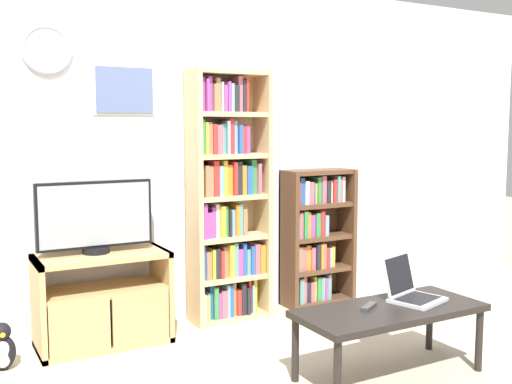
# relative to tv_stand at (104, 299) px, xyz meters

# --- Properties ---
(wall_back) EXTENTS (7.10, 0.09, 2.60)m
(wall_back) POSITION_rel_tv_stand_xyz_m (0.76, 0.28, 0.99)
(wall_back) COLOR silver
(wall_back) RESTS_ON ground_plane
(tv_stand) EXTENTS (0.87, 0.43, 0.63)m
(tv_stand) POSITION_rel_tv_stand_xyz_m (0.00, 0.00, 0.00)
(tv_stand) COLOR tan
(tv_stand) RESTS_ON ground_plane
(television) EXTENTS (0.77, 0.18, 0.49)m
(television) POSITION_rel_tv_stand_xyz_m (-0.03, 0.04, 0.56)
(television) COLOR black
(television) RESTS_ON tv_stand
(bookshelf_tall) EXTENTS (0.61, 0.28, 1.90)m
(bookshelf_tall) POSITION_rel_tv_stand_xyz_m (0.98, 0.11, 0.60)
(bookshelf_tall) COLOR tan
(bookshelf_tall) RESTS_ON ground_plane
(bookshelf_short) EXTENTS (0.61, 0.26, 1.13)m
(bookshelf_short) POSITION_rel_tv_stand_xyz_m (1.80, 0.12, 0.25)
(bookshelf_short) COLOR brown
(bookshelf_short) RESTS_ON ground_plane
(coffee_table) EXTENTS (1.15, 0.49, 0.42)m
(coffee_table) POSITION_rel_tv_stand_xyz_m (1.36, -1.33, 0.06)
(coffee_table) COLOR black
(coffee_table) RESTS_ON ground_plane
(laptop) EXTENTS (0.38, 0.38, 0.27)m
(laptop) POSITION_rel_tv_stand_xyz_m (1.57, -1.27, 0.17)
(laptop) COLOR silver
(laptop) RESTS_ON coffee_table
(remote_near_laptop) EXTENTS (0.16, 0.12, 0.02)m
(remote_near_laptop) POSITION_rel_tv_stand_xyz_m (1.23, -1.28, 0.11)
(remote_near_laptop) COLOR #38383A
(remote_near_laptop) RESTS_ON coffee_table
(cat) EXTENTS (0.18, 0.47, 0.26)m
(cat) POSITION_rel_tv_stand_xyz_m (0.40, -1.17, -0.20)
(cat) COLOR white
(cat) RESTS_ON ground_plane
(penguin_figurine) EXTENTS (0.16, 0.14, 0.29)m
(penguin_figurine) POSITION_rel_tv_stand_xyz_m (-0.66, -0.12, -0.18)
(penguin_figurine) COLOR black
(penguin_figurine) RESTS_ON ground_plane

